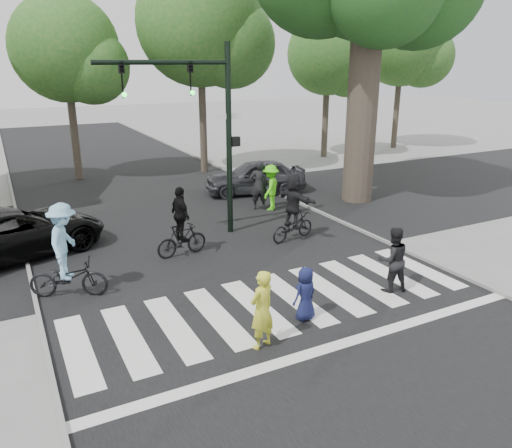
{
  "coord_description": "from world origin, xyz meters",
  "views": [
    {
      "loc": [
        -5.32,
        -8.2,
        5.41
      ],
      "look_at": [
        0.5,
        3.0,
        1.3
      ],
      "focal_mm": 35.0,
      "sensor_mm": 36.0,
      "label": 1
    }
  ],
  "objects_px": {
    "pedestrian_adult": "(393,260)",
    "car_suv": "(13,233)",
    "pedestrian_child": "(305,294)",
    "pedestrian_woman": "(262,310)",
    "car_grey": "(255,177)",
    "traffic_signal": "(203,114)",
    "cyclist_left": "(66,257)",
    "cyclist_mid": "(181,228)",
    "cyclist_right": "(293,211)"
  },
  "relations": [
    {
      "from": "car_suv",
      "to": "pedestrian_woman",
      "type": "bearing_deg",
      "value": -171.84
    },
    {
      "from": "cyclist_mid",
      "to": "cyclist_right",
      "type": "bearing_deg",
      "value": -5.55
    },
    {
      "from": "cyclist_right",
      "to": "cyclist_left",
      "type": "bearing_deg",
      "value": -172.09
    },
    {
      "from": "traffic_signal",
      "to": "car_grey",
      "type": "xyz_separation_m",
      "value": [
        3.95,
        4.2,
        -3.17
      ]
    },
    {
      "from": "cyclist_mid",
      "to": "traffic_signal",
      "type": "bearing_deg",
      "value": 44.62
    },
    {
      "from": "pedestrian_adult",
      "to": "cyclist_mid",
      "type": "distance_m",
      "value": 5.99
    },
    {
      "from": "cyclist_mid",
      "to": "car_suv",
      "type": "xyz_separation_m",
      "value": [
        -4.35,
        2.16,
        -0.12
      ]
    },
    {
      "from": "pedestrian_adult",
      "to": "cyclist_mid",
      "type": "bearing_deg",
      "value": -36.96
    },
    {
      "from": "cyclist_left",
      "to": "cyclist_mid",
      "type": "relative_size",
      "value": 1.13
    },
    {
      "from": "pedestrian_child",
      "to": "car_suv",
      "type": "xyz_separation_m",
      "value": [
        -5.46,
        7.05,
        0.11
      ]
    },
    {
      "from": "pedestrian_woman",
      "to": "cyclist_left",
      "type": "bearing_deg",
      "value": -72.15
    },
    {
      "from": "cyclist_mid",
      "to": "cyclist_right",
      "type": "distance_m",
      "value": 3.59
    },
    {
      "from": "pedestrian_woman",
      "to": "car_grey",
      "type": "bearing_deg",
      "value": -135.27
    },
    {
      "from": "pedestrian_woman",
      "to": "pedestrian_child",
      "type": "xyz_separation_m",
      "value": [
        1.37,
        0.56,
        -0.21
      ]
    },
    {
      "from": "pedestrian_adult",
      "to": "cyclist_left",
      "type": "bearing_deg",
      "value": -11.33
    },
    {
      "from": "pedestrian_adult",
      "to": "cyclist_left",
      "type": "distance_m",
      "value": 7.85
    },
    {
      "from": "traffic_signal",
      "to": "car_grey",
      "type": "distance_m",
      "value": 6.58
    },
    {
      "from": "pedestrian_child",
      "to": "pedestrian_adult",
      "type": "relative_size",
      "value": 0.74
    },
    {
      "from": "pedestrian_woman",
      "to": "pedestrian_adult",
      "type": "xyz_separation_m",
      "value": [
        4.05,
        0.8,
        0.01
      ]
    },
    {
      "from": "traffic_signal",
      "to": "pedestrian_woman",
      "type": "height_order",
      "value": "traffic_signal"
    },
    {
      "from": "traffic_signal",
      "to": "cyclist_left",
      "type": "xyz_separation_m",
      "value": [
        -4.61,
        -2.58,
        -2.89
      ]
    },
    {
      "from": "pedestrian_woman",
      "to": "pedestrian_adult",
      "type": "distance_m",
      "value": 4.13
    },
    {
      "from": "pedestrian_adult",
      "to": "cyclist_mid",
      "type": "xyz_separation_m",
      "value": [
        -3.78,
        4.65,
        0.02
      ]
    },
    {
      "from": "car_grey",
      "to": "traffic_signal",
      "type": "bearing_deg",
      "value": -29.56
    },
    {
      "from": "traffic_signal",
      "to": "cyclist_right",
      "type": "bearing_deg",
      "value": -35.56
    },
    {
      "from": "cyclist_right",
      "to": "car_grey",
      "type": "relative_size",
      "value": 0.5
    },
    {
      "from": "traffic_signal",
      "to": "car_suv",
      "type": "bearing_deg",
      "value": 171.16
    },
    {
      "from": "cyclist_mid",
      "to": "cyclist_right",
      "type": "xyz_separation_m",
      "value": [
        3.57,
        -0.35,
        0.11
      ]
    },
    {
      "from": "cyclist_right",
      "to": "car_suv",
      "type": "relative_size",
      "value": 0.41
    },
    {
      "from": "pedestrian_woman",
      "to": "cyclist_left",
      "type": "relative_size",
      "value": 0.7
    },
    {
      "from": "pedestrian_child",
      "to": "pedestrian_woman",
      "type": "bearing_deg",
      "value": 9.61
    },
    {
      "from": "pedestrian_woman",
      "to": "car_grey",
      "type": "xyz_separation_m",
      "value": [
        5.51,
        10.93,
        -0.09
      ]
    },
    {
      "from": "car_grey",
      "to": "car_suv",
      "type": "bearing_deg",
      "value": -57.24
    },
    {
      "from": "pedestrian_woman",
      "to": "cyclist_mid",
      "type": "height_order",
      "value": "cyclist_mid"
    },
    {
      "from": "traffic_signal",
      "to": "car_suv",
      "type": "relative_size",
      "value": 1.15
    },
    {
      "from": "cyclist_left",
      "to": "cyclist_right",
      "type": "distance_m",
      "value": 6.95
    },
    {
      "from": "pedestrian_child",
      "to": "cyclist_left",
      "type": "bearing_deg",
      "value": -51.48
    },
    {
      "from": "traffic_signal",
      "to": "cyclist_right",
      "type": "xyz_separation_m",
      "value": [
        2.27,
        -1.63,
        -2.95
      ]
    },
    {
      "from": "pedestrian_woman",
      "to": "cyclist_left",
      "type": "distance_m",
      "value": 5.15
    },
    {
      "from": "pedestrian_child",
      "to": "car_suv",
      "type": "distance_m",
      "value": 8.91
    },
    {
      "from": "pedestrian_adult",
      "to": "car_grey",
      "type": "distance_m",
      "value": 10.23
    },
    {
      "from": "cyclist_left",
      "to": "car_suv",
      "type": "height_order",
      "value": "cyclist_left"
    },
    {
      "from": "pedestrian_child",
      "to": "car_suv",
      "type": "bearing_deg",
      "value": -64.69
    },
    {
      "from": "pedestrian_adult",
      "to": "car_suv",
      "type": "xyz_separation_m",
      "value": [
        -8.13,
        6.8,
        -0.1
      ]
    },
    {
      "from": "pedestrian_adult",
      "to": "car_suv",
      "type": "height_order",
      "value": "pedestrian_adult"
    },
    {
      "from": "car_suv",
      "to": "cyclist_right",
      "type": "bearing_deg",
      "value": -127.62
    },
    {
      "from": "pedestrian_woman",
      "to": "cyclist_right",
      "type": "height_order",
      "value": "cyclist_right"
    },
    {
      "from": "cyclist_left",
      "to": "car_grey",
      "type": "distance_m",
      "value": 10.92
    },
    {
      "from": "pedestrian_woman",
      "to": "cyclist_left",
      "type": "height_order",
      "value": "cyclist_left"
    },
    {
      "from": "cyclist_left",
      "to": "cyclist_right",
      "type": "xyz_separation_m",
      "value": [
        6.89,
        0.96,
        -0.06
      ]
    }
  ]
}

